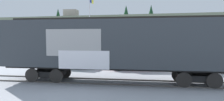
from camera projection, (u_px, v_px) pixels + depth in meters
ground_plane at (126, 83)px, 12.33m from camera, size 260.00×260.00×0.00m
track at (150, 83)px, 12.14m from camera, size 59.99×5.06×0.08m
freight_car at (118, 44)px, 12.25m from camera, size 15.49×3.87×4.28m
flagpole at (90, 20)px, 26.24m from camera, size 0.27×1.39×8.76m
hillside at (147, 31)px, 80.68m from camera, size 134.88×30.76×15.92m
parked_car_green at (72, 59)px, 18.53m from camera, size 4.26×2.29×1.70m
parked_car_red at (135, 60)px, 17.53m from camera, size 5.03×2.68×1.70m
parked_car_tan at (203, 62)px, 16.19m from camera, size 4.53×2.60×1.76m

